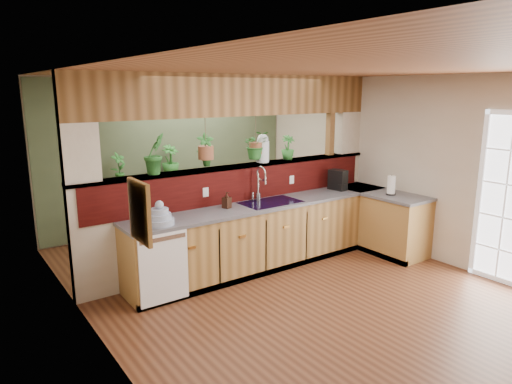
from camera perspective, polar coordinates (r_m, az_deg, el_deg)
ground at (r=5.65m, az=5.86°, el=-12.49°), size 4.60×7.00×0.01m
ceiling at (r=5.12m, az=6.53°, el=14.87°), size 4.60×7.00×0.01m
wall_back at (r=8.15m, az=-10.43°, el=4.71°), size 4.60×0.02×2.60m
wall_left at (r=4.12m, az=-18.55°, el=-3.41°), size 0.02×7.00×2.60m
wall_right at (r=6.96m, az=20.52°, el=2.79°), size 0.02×7.00×2.60m
pass_through_partition at (r=6.32m, az=-1.77°, el=1.66°), size 4.60×0.21×2.60m
pass_through_ledge at (r=6.27m, az=-2.02°, el=3.24°), size 4.60×0.21×0.04m
header_beam at (r=6.19m, az=-2.09°, el=11.99°), size 4.60×0.15×0.55m
sage_backwall at (r=8.13m, az=-10.37°, el=4.69°), size 4.55×0.02×2.55m
countertop at (r=6.62m, az=6.44°, el=-4.54°), size 4.14×1.52×0.90m
dishwasher at (r=5.25m, az=-11.43°, el=-9.29°), size 0.58×0.03×0.82m
navy_sink at (r=6.23m, az=1.85°, el=-1.99°), size 0.82×0.50×0.18m
framed_print at (r=3.33m, az=-14.29°, el=-2.41°), size 0.04×0.35×0.45m
faucet at (r=6.23m, az=0.47°, el=1.24°), size 0.21×0.21×0.49m
dish_stack at (r=5.27m, az=-11.93°, el=-3.11°), size 0.32×0.32×0.28m
soap_dispenser at (r=5.89m, az=-3.68°, el=-1.00°), size 0.12×0.13×0.21m
coffee_maker at (r=7.07m, az=10.25°, el=1.40°), size 0.16×0.28×0.31m
paper_towel at (r=6.91m, az=16.55°, el=0.76°), size 0.14×0.14×0.30m
glass_jar at (r=6.46m, az=0.85°, el=5.50°), size 0.18×0.18×0.40m
ledge_plant_left at (r=5.66m, az=-12.54°, el=4.70°), size 0.33×0.29×0.50m
ledge_plant_right at (r=6.75m, az=4.00°, el=5.58°), size 0.24×0.24×0.36m
hanging_plant_a at (r=5.95m, az=-6.32°, el=6.58°), size 0.26×0.20×0.56m
hanging_plant_b at (r=6.37m, az=-0.03°, el=7.41°), size 0.43×0.40×0.52m
shelving_console at (r=7.89m, az=-12.35°, el=-1.55°), size 1.42×0.42×0.94m
shelf_plant_a at (r=7.55m, az=-16.77°, el=3.01°), size 0.29×0.24×0.47m
shelf_plant_b at (r=7.87m, az=-10.66°, el=3.91°), size 0.35×0.35×0.52m
floor_plant at (r=7.41m, az=-1.28°, el=-2.88°), size 0.91×0.85×0.82m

